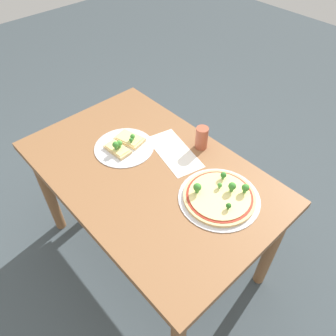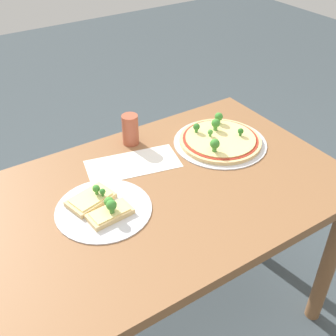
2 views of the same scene
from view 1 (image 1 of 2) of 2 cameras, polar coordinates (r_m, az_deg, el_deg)
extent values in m
plane|color=#3D474C|center=(2.06, -2.54, -14.13)|extent=(8.00, 8.00, 0.00)
cube|color=brown|center=(1.51, -3.36, -0.85)|extent=(1.21, 0.77, 0.04)
cylinder|color=brown|center=(2.02, -20.15, -3.95)|extent=(0.06, 0.06, 0.67)
cylinder|color=brown|center=(2.21, -5.65, 4.44)|extent=(0.06, 0.06, 0.67)
cylinder|color=brown|center=(1.76, 17.53, -13.13)|extent=(0.06, 0.06, 0.67)
cylinder|color=silver|center=(1.40, 8.88, -5.22)|extent=(0.35, 0.35, 0.00)
cylinder|color=#E5C17F|center=(1.39, 8.92, -4.99)|extent=(0.30, 0.30, 0.01)
cylinder|color=#A82D1E|center=(1.39, 8.96, -4.78)|extent=(0.28, 0.28, 0.00)
cylinder|color=#EFD684|center=(1.39, 8.97, -4.70)|extent=(0.26, 0.26, 0.00)
sphere|color=#479338|center=(1.40, 9.01, -2.96)|extent=(0.02, 0.02, 0.02)
cylinder|color=#51973E|center=(1.41, 8.95, -3.31)|extent=(0.01, 0.01, 0.01)
sphere|color=#3D8933|center=(1.36, 5.13, -3.34)|extent=(0.04, 0.04, 0.04)
cylinder|color=#488E3A|center=(1.38, 5.07, -3.97)|extent=(0.02, 0.02, 0.02)
sphere|color=#3D8933|center=(1.39, 13.35, -3.35)|extent=(0.03, 0.03, 0.03)
cylinder|color=#488E3A|center=(1.41, 13.21, -3.91)|extent=(0.01, 0.01, 0.01)
sphere|color=#337A2D|center=(1.43, 9.64, -1.20)|extent=(0.03, 0.03, 0.03)
cylinder|color=#3F8136|center=(1.44, 9.56, -1.66)|extent=(0.01, 0.01, 0.01)
sphere|color=#3D8933|center=(1.39, 11.12, -3.11)|extent=(0.03, 0.03, 0.03)
cylinder|color=#488E3A|center=(1.40, 11.00, -3.69)|extent=(0.02, 0.02, 0.02)
sphere|color=#286B23|center=(1.33, 10.51, -6.46)|extent=(0.02, 0.02, 0.02)
cylinder|color=#37742D|center=(1.34, 10.43, -6.84)|extent=(0.01, 0.01, 0.01)
cylinder|color=silver|center=(1.62, -7.65, 3.62)|extent=(0.29, 0.29, 0.00)
cube|color=#E5C17F|center=(1.60, -8.79, 3.19)|extent=(0.14, 0.08, 0.02)
cube|color=#EFD684|center=(1.59, -8.83, 3.46)|extent=(0.11, 0.07, 0.00)
sphere|color=#3D8933|center=(1.57, -9.11, 4.05)|extent=(0.03, 0.03, 0.03)
cylinder|color=#488E3A|center=(1.58, -9.03, 3.49)|extent=(0.01, 0.01, 0.01)
sphere|color=#479338|center=(1.58, -8.49, 4.28)|extent=(0.03, 0.03, 0.03)
cylinder|color=#51973E|center=(1.59, -8.42, 3.77)|extent=(0.01, 0.01, 0.01)
cube|color=#E5C17F|center=(1.65, -6.67, 4.98)|extent=(0.16, 0.12, 0.02)
cube|color=#EFD684|center=(1.64, -6.69, 5.24)|extent=(0.13, 0.10, 0.00)
sphere|color=#337A2D|center=(1.60, -6.46, 4.91)|extent=(0.02, 0.02, 0.02)
cylinder|color=#3F8136|center=(1.61, -6.43, 4.57)|extent=(0.01, 0.01, 0.01)
sphere|color=#3D8933|center=(1.61, -6.20, 5.51)|extent=(0.02, 0.02, 0.02)
cylinder|color=#488E3A|center=(1.62, -6.16, 5.10)|extent=(0.01, 0.01, 0.01)
cylinder|color=#AD5138|center=(1.58, 5.89, 5.25)|extent=(0.06, 0.06, 0.12)
cube|color=white|center=(1.59, 1.10, 2.82)|extent=(0.34, 0.22, 0.00)
camera|label=2|loc=(1.43, -55.96, 18.37)|focal=45.00mm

